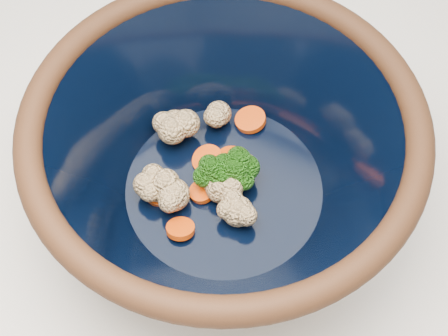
{
  "coord_description": "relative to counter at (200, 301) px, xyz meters",
  "views": [
    {
      "loc": [
        0.21,
        -0.3,
        1.47
      ],
      "look_at": [
        0.06,
        -0.03,
        0.97
      ],
      "focal_mm": 50.0,
      "sensor_mm": 36.0,
      "label": 1
    }
  ],
  "objects": [
    {
      "name": "vegetable_pile",
      "position": [
        0.05,
        -0.03,
        0.5
      ],
      "size": [
        0.13,
        0.17,
        0.05
      ],
      "color": "#608442",
      "rests_on": "mixing_bowl"
    },
    {
      "name": "mixing_bowl",
      "position": [
        0.06,
        -0.03,
        0.54
      ],
      "size": [
        0.35,
        0.35,
        0.15
      ],
      "rotation": [
        0.0,
        0.0,
        0.05
      ],
      "color": "black",
      "rests_on": "counter"
    },
    {
      "name": "counter",
      "position": [
        0.0,
        0.0,
        0.0
      ],
      "size": [
        1.2,
        1.2,
        0.9
      ],
      "primitive_type": "cube",
      "color": "white",
      "rests_on": "ground"
    }
  ]
}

